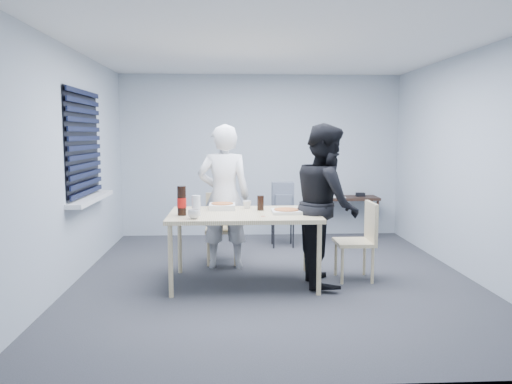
{
  "coord_description": "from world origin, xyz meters",
  "views": [
    {
      "loc": [
        -0.5,
        -5.6,
        1.66
      ],
      "look_at": [
        -0.2,
        0.1,
        0.99
      ],
      "focal_mm": 35.0,
      "sensor_mm": 36.0,
      "label": 1
    }
  ],
  "objects": [
    {
      "name": "person_black",
      "position": [
        0.55,
        -0.22,
        0.89
      ],
      "size": [
        0.47,
        0.86,
        1.77
      ],
      "primitive_type": "imported",
      "rotation": [
        0.0,
        0.0,
        1.57
      ],
      "color": "black",
      "rests_on": "ground"
    },
    {
      "name": "stool",
      "position": [
        0.27,
        1.63,
        0.4
      ],
      "size": [
        0.37,
        0.37,
        0.51
      ],
      "color": "black",
      "rests_on": "ground"
    },
    {
      "name": "person_white",
      "position": [
        -0.58,
        0.51,
        0.89
      ],
      "size": [
        0.65,
        0.42,
        1.77
      ],
      "primitive_type": "imported",
      "rotation": [
        0.0,
        0.0,
        3.14
      ],
      "color": "silver",
      "rests_on": "ground"
    },
    {
      "name": "mug_b",
      "position": [
        -0.31,
        0.12,
        0.84
      ],
      "size": [
        0.1,
        0.1,
        0.09
      ],
      "primitive_type": "imported",
      "color": "silver",
      "rests_on": "dining_table"
    },
    {
      "name": "papers",
      "position": [
        1.23,
        2.28,
        0.65
      ],
      "size": [
        0.29,
        0.33,
        0.0
      ],
      "primitive_type": "cube",
      "rotation": [
        0.0,
        0.0,
        -0.39
      ],
      "color": "white",
      "rests_on": "side_table"
    },
    {
      "name": "pizza_box_b",
      "position": [
        0.11,
        -0.24,
        0.82
      ],
      "size": [
        0.32,
        0.32,
        0.05
      ],
      "rotation": [
        0.0,
        0.0,
        0.04
      ],
      "color": "silver",
      "rests_on": "dining_table"
    },
    {
      "name": "black_box",
      "position": [
        1.6,
        2.31,
        0.68
      ],
      "size": [
        0.14,
        0.1,
        0.06
      ],
      "primitive_type": "cube",
      "rotation": [
        0.0,
        0.0,
        -0.04
      ],
      "color": "black",
      "rests_on": "side_table"
    },
    {
      "name": "backpack",
      "position": [
        0.27,
        1.61,
        0.72
      ],
      "size": [
        0.32,
        0.23,
        0.44
      ],
      "rotation": [
        0.0,
        0.0,
        0.33
      ],
      "color": "slate",
      "rests_on": "stool"
    },
    {
      "name": "cola_glass",
      "position": [
        -0.16,
        -0.02,
        0.88
      ],
      "size": [
        0.1,
        0.1,
        0.17
      ],
      "primitive_type": "cylinder",
      "rotation": [
        0.0,
        0.0,
        -0.34
      ],
      "color": "black",
      "rests_on": "dining_table"
    },
    {
      "name": "dining_table",
      "position": [
        -0.35,
        -0.19,
        0.74
      ],
      "size": [
        1.63,
        1.03,
        0.79
      ],
      "color": "beige",
      "rests_on": "ground"
    },
    {
      "name": "chair_far",
      "position": [
        -0.61,
        0.8,
        0.51
      ],
      "size": [
        0.42,
        0.42,
        0.89
      ],
      "color": "beige",
      "rests_on": "ground"
    },
    {
      "name": "plastic_cups",
      "position": [
        -0.86,
        -0.36,
        0.9
      ],
      "size": [
        0.1,
        0.1,
        0.22
      ],
      "primitive_type": "cylinder",
      "rotation": [
        0.0,
        0.0,
        0.13
      ],
      "color": "silver",
      "rests_on": "dining_table"
    },
    {
      "name": "pizza_box_a",
      "position": [
        -0.59,
        0.07,
        0.83
      ],
      "size": [
        0.3,
        0.3,
        0.07
      ],
      "rotation": [
        0.0,
        0.0,
        0.29
      ],
      "color": "silver",
      "rests_on": "dining_table"
    },
    {
      "name": "chair_right",
      "position": [
        0.99,
        -0.11,
        0.51
      ],
      "size": [
        0.42,
        0.42,
        0.89
      ],
      "color": "beige",
      "rests_on": "ground"
    },
    {
      "name": "soda_bottle",
      "position": [
        -1.01,
        -0.33,
        0.95
      ],
      "size": [
        0.1,
        0.1,
        0.31
      ],
      "rotation": [
        0.0,
        0.0,
        -0.37
      ],
      "color": "black",
      "rests_on": "dining_table"
    },
    {
      "name": "rubber_band",
      "position": [
        -0.16,
        -0.45,
        0.8
      ],
      "size": [
        0.06,
        0.06,
        0.0
      ],
      "primitive_type": "torus",
      "rotation": [
        0.0,
        0.0,
        -0.29
      ],
      "color": "red",
      "rests_on": "dining_table"
    },
    {
      "name": "side_table",
      "position": [
        1.38,
        2.28,
        0.57
      ],
      "size": [
        0.97,
        0.43,
        0.65
      ],
      "color": "#37201A",
      "rests_on": "ground"
    },
    {
      "name": "room",
      "position": [
        -2.2,
        0.4,
        1.44
      ],
      "size": [
        5.0,
        5.0,
        5.0
      ],
      "color": "#313236",
      "rests_on": "ground"
    },
    {
      "name": "mug_a",
      "position": [
        -0.87,
        -0.55,
        0.84
      ],
      "size": [
        0.17,
        0.17,
        0.1
      ],
      "primitive_type": "imported",
      "rotation": [
        0.0,
        0.0,
        0.52
      ],
      "color": "silver",
      "rests_on": "dining_table"
    }
  ]
}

